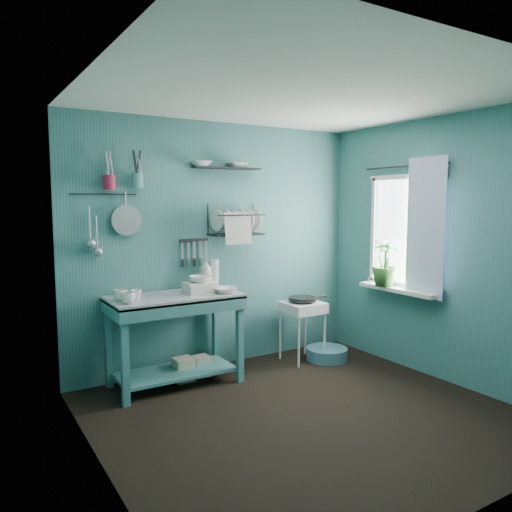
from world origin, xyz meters
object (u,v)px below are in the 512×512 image
mug_mid (136,295)px  utensil_cup_teal (137,181)px  frying_pan (302,299)px  floor_basin (327,354)px  water_bottle (214,273)px  mug_right (120,295)px  colander (126,220)px  wash_tub (200,288)px  dish_rack (236,220)px  work_counter (175,340)px  storage_tin_large (184,369)px  utensil_cup_magenta (109,182)px  potted_plant (385,263)px  mug_left (128,298)px  storage_tin_small (201,366)px  soap_bottle (206,273)px  hotplate_stand (302,331)px

mug_mid → utensil_cup_teal: 1.05m
frying_pan → floor_basin: size_ratio=0.67×
water_bottle → floor_basin: water_bottle is taller
mug_right → colander: bearing=60.3°
wash_tub → utensil_cup_teal: utensil_cup_teal is taller
dish_rack → colander: dish_rack is taller
work_counter → storage_tin_large: size_ratio=5.44×
utensil_cup_magenta → potted_plant: (2.60, -0.82, -0.80)m
mug_left → water_bottle: bearing=20.8°
mug_mid → water_bottle: bearing=17.3°
dish_rack → storage_tin_large: size_ratio=2.50×
utensil_cup_teal → utensil_cup_magenta: bearing=180.0°
mug_mid → potted_plant: 2.54m
utensil_cup_teal → colander: 0.38m
floor_basin → mug_right: bearing=175.6°
wash_tub → mug_right: bearing=178.5°
frying_pan → utensil_cup_magenta: bearing=171.4°
potted_plant → floor_basin: 1.16m
mug_mid → storage_tin_small: bearing=11.6°
mug_left → utensil_cup_teal: 1.10m
mug_right → soap_bottle: 0.95m
mug_mid → utensil_cup_teal: utensil_cup_teal is taller
utensil_cup_magenta → dish_rack: bearing=-2.3°
wash_tub → colander: 0.92m
work_counter → floor_basin: 1.72m
utensil_cup_magenta → wash_tub: bearing=-19.6°
mug_right → utensil_cup_teal: 1.06m
hotplate_stand → storage_tin_large: 1.35m
mug_right → wash_tub: bearing=-1.5°
storage_tin_small → colander: bearing=163.1°
colander → potted_plant: (2.44, -0.85, -0.46)m
wash_tub → dish_rack: 0.84m
mug_left → mug_right: size_ratio=1.00×
mug_mid → dish_rack: bearing=12.6°
mug_mid → frying_pan: bearing=0.4°
mug_right → soap_bottle: bearing=12.3°
mug_mid → mug_left: bearing=-135.0°
dish_rack → wash_tub: bearing=-162.0°
hotplate_stand → storage_tin_large: size_ratio=2.90×
soap_bottle → colander: bearing=174.3°
mug_mid → floor_basin: bearing=-3.0°
frying_pan → storage_tin_large: frying_pan is taller
mug_right → utensil_cup_teal: utensil_cup_teal is taller
dish_rack → floor_basin: (0.91, -0.36, -1.45)m
storage_tin_small → floor_basin: 1.40m
mug_right → storage_tin_small: bearing=5.7°
water_bottle → dish_rack: (0.25, -0.02, 0.53)m
utensil_cup_magenta → potted_plant: bearing=-17.5°
potted_plant → work_counter: bearing=164.8°
utensil_cup_teal → water_bottle: bearing=-1.9°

